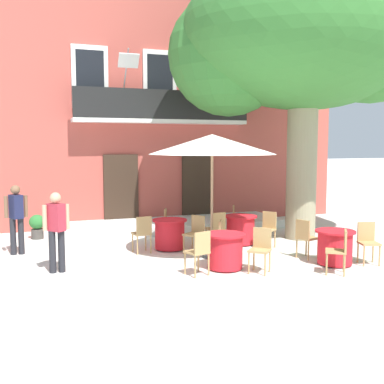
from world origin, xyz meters
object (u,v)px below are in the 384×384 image
at_px(cafe_table_near_tree, 225,251).
at_px(plane_tree, 300,41).
at_px(cafe_table_far_side, 335,247).
at_px(cafe_chair_front_1, 267,227).
at_px(cafe_chair_middle_0, 169,223).
at_px(cafe_table_middle, 170,234).
at_px(cafe_chair_middle_1, 143,232).
at_px(cafe_umbrella, 212,145).
at_px(cafe_table_front, 240,229).
at_px(cafe_chair_near_tree_1, 199,250).
at_px(cafe_chair_far_side_1, 305,236).
at_px(cafe_chair_near_tree_2, 261,247).
at_px(cafe_chair_front_0, 217,227).
at_px(cafe_chair_middle_2, 196,232).
at_px(ground_planter_left, 37,225).
at_px(cafe_chair_near_tree_0, 225,237).
at_px(cafe_chair_front_2, 237,220).
at_px(pedestrian_near_entrance, 56,227).
at_px(pedestrian_mid_plaza, 16,215).
at_px(cafe_chair_far_side_2, 340,249).
at_px(cafe_chair_far_side_0, 368,240).

bearing_deg(cafe_table_near_tree, plane_tree, 35.79).
bearing_deg(cafe_table_far_side, cafe_chair_front_1, 105.26).
bearing_deg(plane_tree, cafe_chair_middle_0, 170.87).
height_order(cafe_table_middle, cafe_chair_middle_1, cafe_chair_middle_1).
relative_size(cafe_chair_middle_0, cafe_umbrella, 0.31).
bearing_deg(cafe_table_front, cafe_chair_near_tree_1, -130.87).
bearing_deg(cafe_chair_far_side_1, cafe_chair_middle_1, 152.39).
distance_m(cafe_chair_near_tree_2, cafe_table_front, 2.70).
height_order(cafe_chair_front_0, cafe_chair_front_1, same).
height_order(cafe_table_middle, cafe_chair_middle_2, cafe_chair_middle_2).
bearing_deg(cafe_chair_middle_2, cafe_chair_front_0, 29.31).
relative_size(cafe_chair_front_1, cafe_table_far_side, 1.05).
distance_m(cafe_chair_middle_2, ground_planter_left, 4.72).
xyz_separation_m(cafe_chair_near_tree_0, cafe_chair_far_side_1, (1.80, -0.49, 0.00)).
distance_m(plane_tree, cafe_chair_front_2, 5.14).
bearing_deg(cafe_chair_middle_1, cafe_chair_middle_2, -19.38).
distance_m(plane_tree, cafe_chair_far_side_1, 5.41).
height_order(cafe_chair_front_0, pedestrian_near_entrance, pedestrian_near_entrance).
distance_m(cafe_table_front, pedestrian_mid_plaza, 5.59).
distance_m(cafe_chair_middle_1, cafe_chair_far_side_2, 4.55).
bearing_deg(cafe_chair_near_tree_0, plane_tree, 29.15).
relative_size(cafe_chair_near_tree_2, pedestrian_near_entrance, 0.55).
height_order(cafe_chair_front_2, cafe_table_far_side, cafe_chair_front_2).
bearing_deg(cafe_chair_far_side_1, cafe_table_middle, 143.85).
height_order(cafe_chair_middle_2, cafe_chair_far_side_0, same).
xyz_separation_m(cafe_table_front, cafe_chair_far_side_0, (1.76, -2.76, 0.14)).
bearing_deg(cafe_chair_middle_0, cafe_chair_far_side_0, -45.33).
bearing_deg(cafe_chair_near_tree_1, cafe_chair_far_side_1, 9.93).
bearing_deg(cafe_chair_middle_1, pedestrian_mid_plaza, 162.28).
bearing_deg(cafe_chair_near_tree_1, cafe_chair_middle_0, 83.72).
distance_m(cafe_table_front, ground_planter_left, 5.63).
xyz_separation_m(cafe_chair_middle_1, cafe_chair_front_1, (3.14, -0.46, 0.00)).
height_order(cafe_chair_near_tree_0, cafe_chair_middle_1, same).
bearing_deg(cafe_chair_near_tree_2, cafe_chair_far_side_1, 23.92).
bearing_deg(cafe_table_near_tree, cafe_chair_middle_0, 96.92).
height_order(cafe_table_middle, cafe_chair_front_1, cafe_chair_front_1).
height_order(cafe_table_middle, cafe_chair_far_side_0, cafe_chair_far_side_0).
bearing_deg(cafe_chair_middle_2, cafe_chair_far_side_2, -52.00).
bearing_deg(plane_tree, cafe_table_middle, -177.61).
distance_m(plane_tree, cafe_chair_middle_1, 6.62).
relative_size(plane_tree, cafe_chair_far_side_0, 8.31).
xyz_separation_m(cafe_chair_middle_2, cafe_chair_far_side_0, (3.22, -2.21, 0.00)).
bearing_deg(cafe_chair_middle_0, cafe_chair_near_tree_0, -73.32).
bearing_deg(cafe_chair_middle_1, cafe_chair_front_2, 16.11).
bearing_deg(ground_planter_left, cafe_chair_front_1, -29.78).
distance_m(cafe_chair_front_0, pedestrian_near_entrance, 4.13).
height_order(cafe_chair_middle_2, ground_planter_left, cafe_chair_middle_2).
height_order(cafe_chair_near_tree_1, cafe_chair_front_0, same).
relative_size(cafe_table_far_side, cafe_chair_far_side_0, 0.95).
distance_m(cafe_table_near_tree, pedestrian_near_entrance, 3.52).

